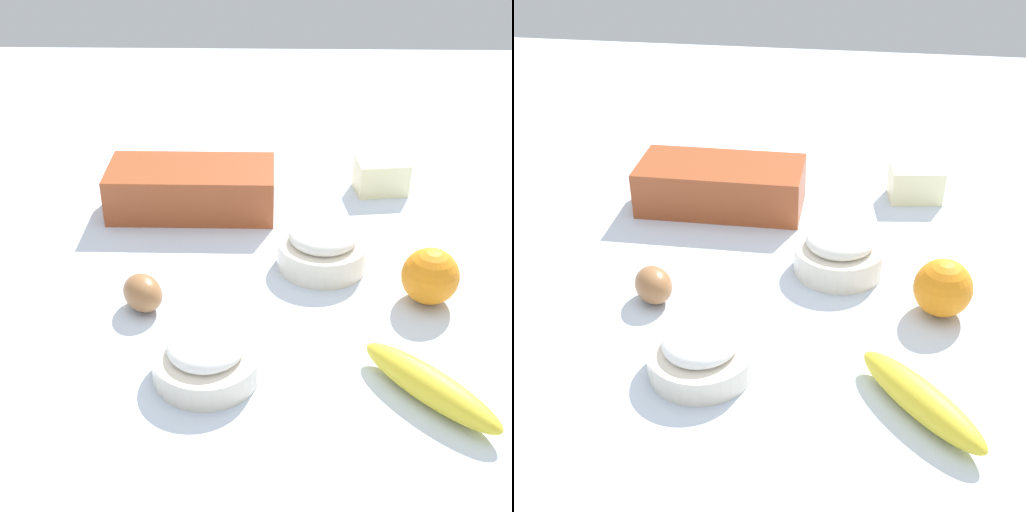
# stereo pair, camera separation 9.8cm
# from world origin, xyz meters

# --- Properties ---
(ground_plane) EXTENTS (2.40, 2.40, 0.02)m
(ground_plane) POSITION_xyz_m (0.00, 0.00, -0.01)
(ground_plane) COLOR silver
(loaf_pan) EXTENTS (0.28, 0.13, 0.08)m
(loaf_pan) POSITION_xyz_m (-0.11, 0.21, 0.04)
(loaf_pan) COLOR #9E4723
(loaf_pan) RESTS_ON ground_plane
(flour_bowl) EXTENTS (0.14, 0.14, 0.07)m
(flour_bowl) POSITION_xyz_m (0.10, 0.04, 0.03)
(flour_bowl) COLOR silver
(flour_bowl) RESTS_ON ground_plane
(sugar_bowl) EXTENTS (0.13, 0.13, 0.06)m
(sugar_bowl) POSITION_xyz_m (-0.06, -0.21, 0.03)
(sugar_bowl) COLOR silver
(sugar_bowl) RESTS_ON ground_plane
(banana) EXTENTS (0.16, 0.17, 0.04)m
(banana) POSITION_xyz_m (0.21, -0.24, 0.02)
(banana) COLOR yellow
(banana) RESTS_ON ground_plane
(orange_fruit) EXTENTS (0.08, 0.08, 0.08)m
(orange_fruit) POSITION_xyz_m (0.24, -0.05, 0.04)
(orange_fruit) COLOR orange
(orange_fruit) RESTS_ON ground_plane
(butter_block) EXTENTS (0.10, 0.07, 0.06)m
(butter_block) POSITION_xyz_m (0.22, 0.29, 0.03)
(butter_block) COLOR #F4EDB2
(butter_block) RESTS_ON ground_plane
(egg_near_butter) EXTENTS (0.08, 0.08, 0.05)m
(egg_near_butter) POSITION_xyz_m (-0.15, -0.07, 0.02)
(egg_near_butter) COLOR #9C683F
(egg_near_butter) RESTS_ON ground_plane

